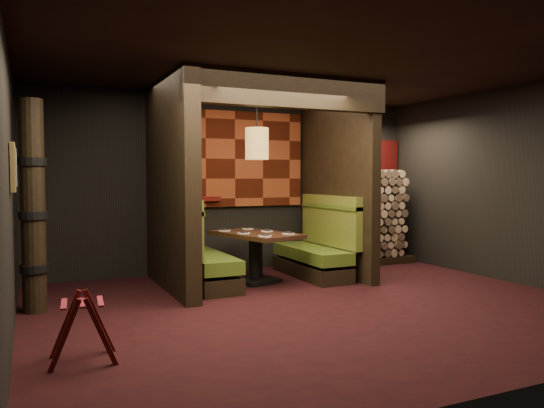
{
  "coord_description": "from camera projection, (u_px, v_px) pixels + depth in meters",
  "views": [
    {
      "loc": [
        -3.09,
        -5.41,
        1.54
      ],
      "look_at": [
        0.0,
        1.3,
        1.15
      ],
      "focal_mm": 35.0,
      "sensor_mm": 36.0,
      "label": 1
    }
  ],
  "objects": [
    {
      "name": "luggage_rack",
      "position": [
        83.0,
        325.0,
        4.39
      ],
      "size": [
        0.59,
        0.44,
        0.61
      ],
      "color": "#420B0A",
      "rests_on": "floor"
    },
    {
      "name": "wall_front",
      "position": [
        514.0,
        192.0,
        3.71
      ],
      "size": [
        6.5,
        0.02,
        2.85
      ],
      "primitive_type": "cube",
      "color": "black",
      "rests_on": "ground"
    },
    {
      "name": "tapa_back_panel",
      "position": [
        234.0,
        159.0,
        8.64
      ],
      "size": [
        2.4,
        0.06,
        1.55
      ],
      "primitive_type": "cube",
      "color": "#994020",
      "rests_on": "wall_back"
    },
    {
      "name": "booth_bench_left",
      "position": [
        199.0,
        258.0,
        7.36
      ],
      "size": [
        0.68,
        1.6,
        1.14
      ],
      "color": "black",
      "rests_on": "floor"
    },
    {
      "name": "dining_table",
      "position": [
        256.0,
        249.0,
        7.66
      ],
      "size": [
        1.09,
        1.52,
        0.73
      ],
      "color": "black",
      "rests_on": "floor"
    },
    {
      "name": "mosaic_header",
      "position": [
        355.0,
        155.0,
        9.57
      ],
      "size": [
        1.83,
        0.1,
        0.56
      ],
      "primitive_type": "cube",
      "color": "maroon",
      "rests_on": "wall_back"
    },
    {
      "name": "wall_right",
      "position": [
        517.0,
        184.0,
        7.57
      ],
      "size": [
        0.02,
        5.5,
        2.85
      ],
      "primitive_type": "cube",
      "color": "black",
      "rests_on": "ground"
    },
    {
      "name": "tapa_side_panel",
      "position": [
        176.0,
        154.0,
        7.33
      ],
      "size": [
        0.04,
        1.85,
        1.45
      ],
      "primitive_type": "cube",
      "color": "#994020",
      "rests_on": "partition_left"
    },
    {
      "name": "ceiling",
      "position": [
        319.0,
        62.0,
        6.13
      ],
      "size": [
        6.5,
        5.5,
        0.02
      ],
      "primitive_type": "cube",
      "color": "black",
      "rests_on": "ground"
    },
    {
      "name": "wall_left",
      "position": [
        8.0,
        189.0,
        4.85
      ],
      "size": [
        0.02,
        5.5,
        2.85
      ],
      "primitive_type": "cube",
      "color": "black",
      "rests_on": "ground"
    },
    {
      "name": "floor",
      "position": [
        318.0,
        307.0,
        6.28
      ],
      "size": [
        6.5,
        5.5,
        0.02
      ],
      "primitive_type": "cube",
      "color": "black",
      "rests_on": "ground"
    },
    {
      "name": "bay_front_post",
      "position": [
        333.0,
        183.0,
        8.57
      ],
      "size": [
        0.08,
        0.08,
        2.85
      ],
      "primitive_type": "cube",
      "color": "black",
      "rests_on": "floor"
    },
    {
      "name": "booth_bench_right",
      "position": [
        317.0,
        250.0,
        8.15
      ],
      "size": [
        0.68,
        1.6,
        1.14
      ],
      "color": "black",
      "rests_on": "floor"
    },
    {
      "name": "wall_back",
      "position": [
        235.0,
        183.0,
        8.71
      ],
      "size": [
        6.5,
        0.02,
        2.85
      ],
      "primitive_type": "cube",
      "color": "black",
      "rests_on": "ground"
    },
    {
      "name": "partition_left",
      "position": [
        170.0,
        185.0,
        7.14
      ],
      "size": [
        0.2,
        2.2,
        2.85
      ],
      "primitive_type": "cube",
      "color": "black",
      "rests_on": "floor"
    },
    {
      "name": "pendant_lamp",
      "position": [
        257.0,
        144.0,
        7.53
      ],
      "size": [
        0.33,
        0.33,
        1.08
      ],
      "color": "olive",
      "rests_on": "ceiling"
    },
    {
      "name": "firewood_stack",
      "position": [
        365.0,
        217.0,
        9.33
      ],
      "size": [
        1.73,
        0.7,
        1.64
      ],
      "color": "black",
      "rests_on": "floor"
    },
    {
      "name": "lacquer_shelf",
      "position": [
        202.0,
        199.0,
        8.37
      ],
      "size": [
        0.6,
        0.12,
        0.07
      ],
      "primitive_type": "cube",
      "color": "#5E1310",
      "rests_on": "wall_back"
    },
    {
      "name": "header_beam",
      "position": [
        290.0,
        91.0,
        6.77
      ],
      "size": [
        2.85,
        0.18,
        0.44
      ],
      "primitive_type": "cube",
      "color": "black",
      "rests_on": "partition_left"
    },
    {
      "name": "totem_column",
      "position": [
        33.0,
        208.0,
        5.94
      ],
      "size": [
        0.31,
        0.31,
        2.4
      ],
      "color": "black",
      "rests_on": "floor"
    },
    {
      "name": "place_settings",
      "position": [
        256.0,
        232.0,
        7.64
      ],
      "size": [
        0.85,
        1.2,
        0.03
      ],
      "color": "white",
      "rests_on": "dining_table"
    },
    {
      "name": "partition_right",
      "position": [
        337.0,
        183.0,
        8.29
      ],
      "size": [
        0.15,
        2.1,
        2.85
      ],
      "primitive_type": "cube",
      "color": "black",
      "rests_on": "floor"
    },
    {
      "name": "framed_picture",
      "position": [
        13.0,
        167.0,
        4.95
      ],
      "size": [
        0.05,
        0.36,
        0.46
      ],
      "color": "olive",
      "rests_on": "wall_left"
    }
  ]
}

